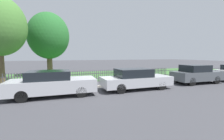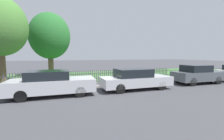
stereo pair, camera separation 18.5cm
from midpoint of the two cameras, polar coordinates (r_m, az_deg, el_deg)
name	(u,v)px [view 1 (the left image)]	position (r m, az deg, el deg)	size (l,w,h in m)	color
ground_plane	(108,87)	(10.62, -2.06, -6.42)	(120.00, 120.00, 0.00)	#424247
kerb_stone	(107,86)	(10.70, -2.23, -6.00)	(41.46, 0.20, 0.12)	#9E998E
grass_strip	(90,75)	(16.69, -8.77, -2.07)	(41.46, 8.11, 0.01)	#3D7033
park_fence	(99,76)	(12.72, -5.25, -2.23)	(41.46, 0.05, 0.97)	#4C4C51
parked_car_navy_estate	(53,83)	(8.78, -22.25, -4.71)	(4.51, 1.80, 1.39)	#BCBCC1
parked_car_red_compact	(136,79)	(9.90, 8.43, -3.35)	(4.60, 1.74, 1.35)	#BCBCC1
parked_car_white_van	(196,74)	(13.60, 29.07, -1.34)	(3.95, 1.80, 1.46)	#51565B
covered_motorcycle	(124,73)	(12.52, 4.36, -1.33)	(1.95, 0.84, 1.18)	black
tree_behind_motorcycle	(49,36)	(17.90, -23.26, 11.77)	(4.30, 4.30, 6.77)	brown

